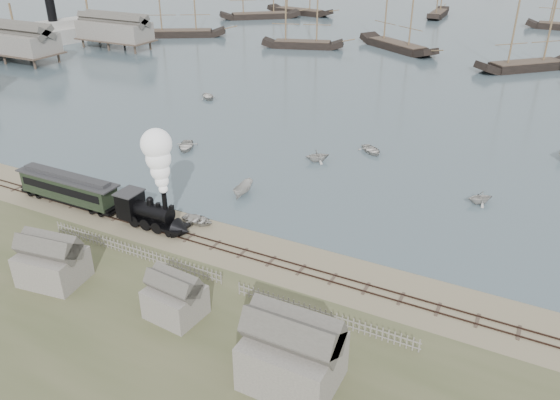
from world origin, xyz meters
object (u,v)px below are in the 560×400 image
at_px(locomotive, 157,188).
at_px(steamship, 53,21).
at_px(beached_dinghy, 198,220).
at_px(passenger_coach, 68,187).

relative_size(locomotive, steamship, 0.21).
relative_size(locomotive, beached_dinghy, 2.92).
relative_size(passenger_coach, beached_dinghy, 3.67).
height_order(passenger_coach, beached_dinghy, passenger_coach).
bearing_deg(beached_dinghy, steamship, 55.21).
xyz_separation_m(locomotive, passenger_coach, (-12.22, 0.00, -2.68)).
bearing_deg(passenger_coach, locomotive, 0.00).
bearing_deg(passenger_coach, beached_dinghy, 10.74).
bearing_deg(beached_dinghy, passenger_coach, 101.21).
bearing_deg(steamship, beached_dinghy, -113.03).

